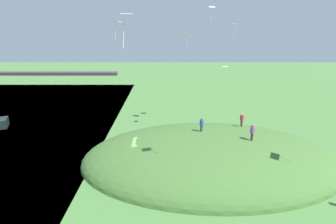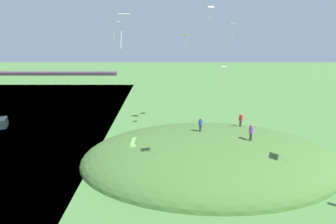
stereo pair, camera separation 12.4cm
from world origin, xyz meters
name	(u,v)px [view 1 (the left image)]	position (x,y,z in m)	size (l,w,h in m)	color
ground_plane	(144,162)	(0.00, 0.00, 0.00)	(160.00, 160.00, 0.00)	#4C7C3C
grass_hill	(209,161)	(7.42, 0.21, 0.00)	(28.79, 18.69, 6.15)	#466F32
bridge_deck_far	(0,74)	(-34.22, 32.94, 4.09)	(51.25, 1.80, 0.70)	#4F3D48
person_watching_kites	(201,123)	(6.44, 1.63, 4.01)	(0.63, 0.63, 1.58)	#2A2E43
person_on_hilltop	(251,130)	(11.49, -0.72, 4.08)	(0.56, 0.56, 1.84)	#36322D
person_walking_path	(241,118)	(11.70, 4.29, 3.65)	(0.61, 0.61, 1.68)	#54424A
kite_0	(116,23)	(-1.35, -4.91, 14.81)	(0.74, 0.76, 1.43)	white
kite_2	(211,8)	(8.43, 11.33, 16.68)	(0.94, 0.74, 1.81)	white
kite_7	(232,24)	(10.04, 5.30, 14.62)	(1.00, 1.29, 2.11)	silver
kite_11	(125,18)	(0.56, -13.28, 15.10)	(0.67, 0.51, 1.70)	white
kite_12	(186,35)	(5.18, 11.16, 13.17)	(1.20, 0.98, 1.78)	silver
kite_13	(223,69)	(9.59, 6.34, 9.40)	(0.70, 0.49, 2.14)	white
mooring_post	(89,163)	(-5.63, -1.37, 0.60)	(0.14, 0.14, 1.20)	#4F4438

